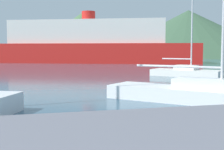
{
  "coord_description": "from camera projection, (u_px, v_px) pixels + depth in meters",
  "views": [
    {
      "loc": [
        1.8,
        1.34,
        2.26
      ],
      "look_at": [
        0.62,
        14.0,
        1.2
      ],
      "focal_mm": 50.0,
      "sensor_mm": 36.0,
      "label": 1
    }
  ],
  "objects": [
    {
      "name": "hill_west",
      "position": [
        83.0,
        34.0,
        99.08
      ],
      "size": [
        38.5,
        38.5,
        13.96
      ],
      "color": "#476B42",
      "rests_on": "ground_plane"
    },
    {
      "name": "sailboat_inner",
      "position": [
        206.0,
        93.0,
        13.07
      ],
      "size": [
        8.56,
        5.46,
        10.38
      ],
      "rotation": [
        0.0,
        0.0,
        -0.44
      ],
      "color": "white",
      "rests_on": "ground_plane"
    },
    {
      "name": "sailboat_middle",
      "position": [
        186.0,
        71.0,
        26.09
      ],
      "size": [
        6.04,
        4.39,
        9.95
      ],
      "rotation": [
        0.0,
        0.0,
        -0.45
      ],
      "color": "white",
      "rests_on": "ground_plane"
    },
    {
      "name": "hill_central",
      "position": [
        188.0,
        33.0,
        95.77
      ],
      "size": [
        54.98,
        54.98,
        14.16
      ],
      "color": "#38563D",
      "rests_on": "ground_plane"
    },
    {
      "name": "ferry_distant",
      "position": [
        89.0,
        44.0,
        52.53
      ],
      "size": [
        36.73,
        11.09,
        8.57
      ],
      "rotation": [
        0.0,
        0.0,
        -0.06
      ],
      "color": "red",
      "rests_on": "ground_plane"
    }
  ]
}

